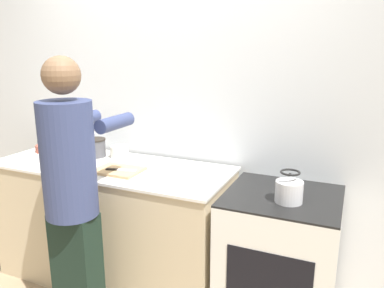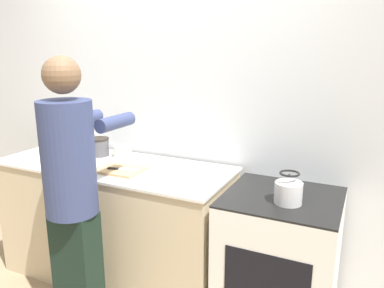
# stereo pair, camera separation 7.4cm
# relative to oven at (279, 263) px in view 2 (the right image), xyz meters

# --- Properties ---
(wall_back) EXTENTS (8.00, 0.05, 2.60)m
(wall_back) POSITION_rel_oven_xyz_m (-0.89, 0.40, 0.86)
(wall_back) COLOR silver
(wall_back) RESTS_ON ground_plane
(counter) EXTENTS (1.76, 0.68, 0.91)m
(counter) POSITION_rel_oven_xyz_m (-1.24, 0.01, 0.01)
(counter) COLOR #C6B28E
(counter) RESTS_ON ground_plane
(oven) EXTENTS (0.67, 0.64, 0.88)m
(oven) POSITION_rel_oven_xyz_m (0.00, 0.00, 0.00)
(oven) COLOR silver
(oven) RESTS_ON ground_plane
(person) EXTENTS (0.34, 0.58, 1.69)m
(person) POSITION_rel_oven_xyz_m (-1.10, -0.55, 0.49)
(person) COLOR black
(person) RESTS_ON ground_plane
(cutting_board) EXTENTS (0.32, 0.24, 0.02)m
(cutting_board) POSITION_rel_oven_xyz_m (-1.10, -0.09, 0.48)
(cutting_board) COLOR tan
(cutting_board) RESTS_ON counter
(knife) EXTENTS (0.21, 0.08, 0.01)m
(knife) POSITION_rel_oven_xyz_m (-1.07, -0.11, 0.49)
(knife) COLOR silver
(knife) RESTS_ON cutting_board
(kettle) EXTENTS (0.16, 0.16, 0.18)m
(kettle) POSITION_rel_oven_xyz_m (0.05, -0.09, 0.52)
(kettle) COLOR silver
(kettle) RESTS_ON oven
(bowl_prep) EXTENTS (0.14, 0.14, 0.09)m
(bowl_prep) POSITION_rel_oven_xyz_m (-1.30, 0.21, 0.51)
(bowl_prep) COLOR silver
(bowl_prep) RESTS_ON counter
(bowl_mixing) EXTENTS (0.16, 0.16, 0.06)m
(bowl_mixing) POSITION_rel_oven_xyz_m (-1.94, 0.10, 0.50)
(bowl_mixing) COLOR #9E4738
(bowl_mixing) RESTS_ON counter
(canister_jar) EXTENTS (0.16, 0.16, 0.14)m
(canister_jar) POSITION_rel_oven_xyz_m (-1.47, 0.15, 0.54)
(canister_jar) COLOR #4C4C51
(canister_jar) RESTS_ON counter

